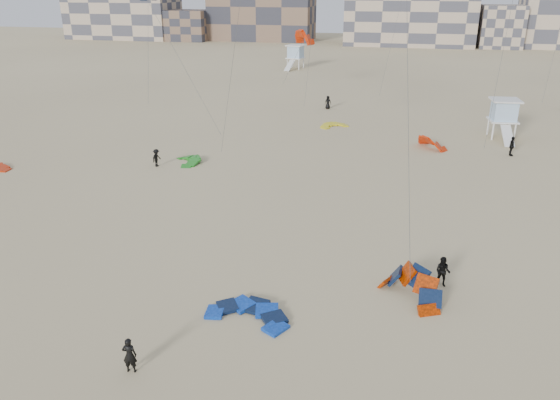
% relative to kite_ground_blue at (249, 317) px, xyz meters
% --- Properties ---
extents(ground, '(320.00, 320.00, 0.00)m').
position_rel_kite_ground_blue_xyz_m(ground, '(-3.50, -1.48, 0.00)').
color(ground, '#CFBD8B').
rests_on(ground, ground).
extents(kite_ground_blue, '(4.54, 4.70, 0.84)m').
position_rel_kite_ground_blue_xyz_m(kite_ground_blue, '(0.00, 0.00, 0.00)').
color(kite_ground_blue, blue).
rests_on(kite_ground_blue, ground).
extents(kite_ground_orange, '(5.37, 5.37, 3.78)m').
position_rel_kite_ground_blue_xyz_m(kite_ground_orange, '(7.72, 3.56, 0.00)').
color(kite_ground_orange, '#F83700').
rests_on(kite_ground_orange, ground).
extents(kite_ground_green, '(4.49, 4.40, 1.58)m').
position_rel_kite_ground_blue_xyz_m(kite_ground_green, '(-12.17, 22.61, 0.00)').
color(kite_ground_green, '#1B961E').
rests_on(kite_ground_green, ground).
extents(kite_ground_red_far, '(4.85, 4.83, 3.49)m').
position_rel_kite_ground_blue_xyz_m(kite_ground_red_far, '(9.68, 32.30, 0.00)').
color(kite_ground_red_far, red).
rests_on(kite_ground_red_far, ground).
extents(kite_ground_yellow, '(4.27, 4.30, 0.96)m').
position_rel_kite_ground_blue_xyz_m(kite_ground_yellow, '(-0.89, 38.59, 0.00)').
color(kite_ground_yellow, yellow).
rests_on(kite_ground_yellow, ground).
extents(kitesurfer_main, '(0.66, 0.49, 1.65)m').
position_rel_kite_ground_blue_xyz_m(kitesurfer_main, '(-3.74, -4.98, 0.83)').
color(kitesurfer_main, black).
rests_on(kitesurfer_main, ground).
extents(kitesurfer_b, '(0.99, 0.88, 1.69)m').
position_rel_kite_ground_blue_xyz_m(kitesurfer_b, '(9.39, 5.20, 0.85)').
color(kitesurfer_b, black).
rests_on(kitesurfer_b, ground).
extents(kitesurfer_c, '(0.80, 1.13, 1.58)m').
position_rel_kite_ground_blue_xyz_m(kitesurfer_c, '(-14.39, 20.86, 0.79)').
color(kitesurfer_c, black).
rests_on(kitesurfer_c, ground).
extents(kitesurfer_d, '(0.55, 1.13, 1.87)m').
position_rel_kite_ground_blue_xyz_m(kitesurfer_d, '(16.90, 31.20, 0.93)').
color(kitesurfer_d, black).
rests_on(kitesurfer_d, ground).
extents(kitesurfer_e, '(0.96, 0.78, 1.69)m').
position_rel_kite_ground_blue_xyz_m(kitesurfer_e, '(-2.88, 47.67, 0.84)').
color(kitesurfer_e, black).
rests_on(kitesurfer_e, ground).
extents(kite_fly_red, '(6.32, 5.41, 8.68)m').
position_rel_kite_ground_blue_xyz_m(kite_fly_red, '(-7.53, 55.24, 8.00)').
color(kite_fly_red, red).
rests_on(kite_fly_red, ground).
extents(lifeguard_tower_near, '(3.13, 5.69, 4.06)m').
position_rel_kite_ground_blue_xyz_m(lifeguard_tower_near, '(16.88, 37.82, 2.01)').
color(lifeguard_tower_near, white).
rests_on(lifeguard_tower_near, ground).
extents(lifeguard_tower_far, '(3.62, 6.24, 4.34)m').
position_rel_kite_ground_blue_xyz_m(lifeguard_tower_far, '(-13.79, 81.02, 2.15)').
color(lifeguard_tower_far, white).
rests_on(lifeguard_tower_far, ground).
extents(condo_west_a, '(30.00, 15.00, 14.00)m').
position_rel_kite_ground_blue_xyz_m(condo_west_a, '(-73.50, 128.52, 7.00)').
color(condo_west_a, tan).
rests_on(condo_west_a, ground).
extents(condo_west_b, '(28.00, 14.00, 18.00)m').
position_rel_kite_ground_blue_xyz_m(condo_west_b, '(-33.50, 132.52, 9.00)').
color(condo_west_b, brown).
rests_on(condo_west_b, ground).
extents(condo_mid, '(32.00, 16.00, 12.00)m').
position_rel_kite_ground_blue_xyz_m(condo_mid, '(6.50, 128.52, 6.00)').
color(condo_mid, tan).
rests_on(condo_mid, ground).
extents(condo_fill_left, '(12.00, 10.00, 8.00)m').
position_rel_kite_ground_blue_xyz_m(condo_fill_left, '(-53.50, 126.52, 4.00)').
color(condo_fill_left, brown).
rests_on(condo_fill_left, ground).
extents(condo_fill_right, '(10.00, 10.00, 10.00)m').
position_rel_kite_ground_blue_xyz_m(condo_fill_right, '(28.50, 126.52, 5.00)').
color(condo_fill_right, tan).
rests_on(condo_fill_right, ground).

